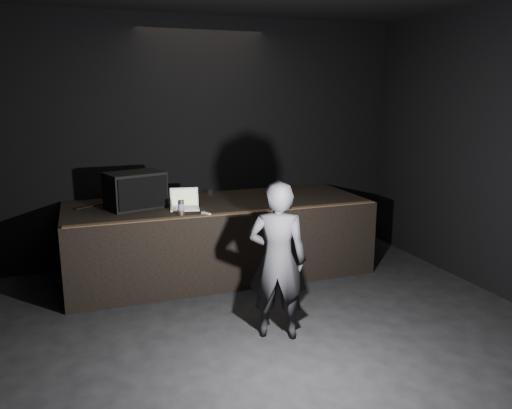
{
  "coord_description": "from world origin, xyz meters",
  "views": [
    {
      "loc": [
        -1.73,
        -3.62,
        2.42
      ],
      "look_at": [
        0.39,
        2.3,
        1.02
      ],
      "focal_mm": 35.0,
      "sensor_mm": 36.0,
      "label": 1
    }
  ],
  "objects": [
    {
      "name": "stage_riser",
      "position": [
        0.0,
        2.73,
        0.5
      ],
      "size": [
        4.0,
        1.5,
        1.0
      ],
      "primitive_type": "cube",
      "color": "black",
      "rests_on": "ground"
    },
    {
      "name": "ground",
      "position": [
        0.0,
        0.0,
        0.0
      ],
      "size": [
        7.0,
        7.0,
        0.0
      ],
      "primitive_type": "plane",
      "color": "black",
      "rests_on": "ground"
    },
    {
      "name": "person",
      "position": [
        0.06,
        0.74,
        0.81
      ],
      "size": [
        0.7,
        0.6,
        1.61
      ],
      "primitive_type": "imported",
      "rotation": [
        0.0,
        0.0,
        2.71
      ],
      "color": "black",
      "rests_on": "ground"
    },
    {
      "name": "beer_can",
      "position": [
        -0.62,
        2.17,
        1.09
      ],
      "size": [
        0.08,
        0.08,
        0.18
      ],
      "color": "silver",
      "rests_on": "stage_riser"
    },
    {
      "name": "riser_lip",
      "position": [
        0.0,
        2.02,
        1.01
      ],
      "size": [
        3.92,
        0.1,
        0.01
      ],
      "primitive_type": "cube",
      "color": "brown",
      "rests_on": "stage_riser"
    },
    {
      "name": "stage_monitor",
      "position": [
        -1.08,
        2.74,
        1.23
      ],
      "size": [
        0.8,
        0.67,
        0.46
      ],
      "rotation": [
        0.0,
        0.0,
        0.29
      ],
      "color": "black",
      "rests_on": "stage_riser"
    },
    {
      "name": "plastic_cup",
      "position": [
        -0.01,
        3.12,
        1.05
      ],
      "size": [
        0.08,
        0.08,
        0.1
      ],
      "primitive_type": "cylinder",
      "color": "white",
      "rests_on": "stage_riser"
    },
    {
      "name": "wii_remote",
      "position": [
        -0.33,
        2.08,
        1.01
      ],
      "size": [
        0.09,
        0.14,
        0.03
      ],
      "primitive_type": "cube",
      "rotation": [
        0.0,
        0.0,
        0.45
      ],
      "color": "white",
      "rests_on": "stage_riser"
    },
    {
      "name": "room_walls",
      "position": [
        0.0,
        0.0,
        2.02
      ],
      "size": [
        6.1,
        7.1,
        3.52
      ],
      "color": "black",
      "rests_on": "ground"
    },
    {
      "name": "cable",
      "position": [
        -1.4,
        3.11,
        1.01
      ],
      "size": [
        0.84,
        0.55,
        0.02
      ],
      "primitive_type": "cylinder",
      "rotation": [
        0.0,
        1.57,
        0.57
      ],
      "color": "black",
      "rests_on": "stage_riser"
    },
    {
      "name": "laptop",
      "position": [
        -0.51,
        2.51,
        1.06
      ],
      "size": [
        0.41,
        0.38,
        0.25
      ],
      "rotation": [
        0.0,
        0.0,
        -0.18
      ],
      "color": "white",
      "rests_on": "stage_riser"
    }
  ]
}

